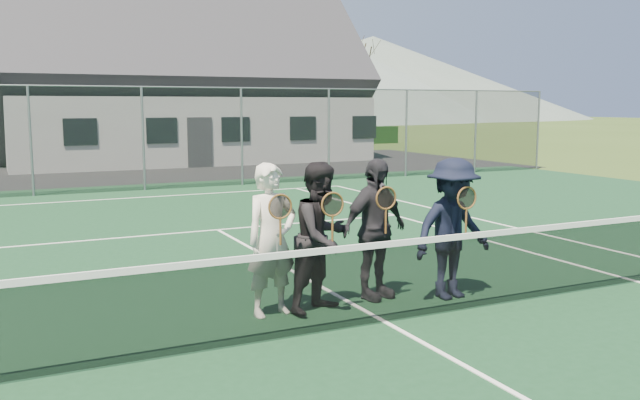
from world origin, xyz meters
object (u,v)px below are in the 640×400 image
object	(u,v)px
clubhouse	(184,71)
player_b	(322,237)
player_d	(452,229)
player_c	(375,229)
player_a	(272,240)
tennis_net	(386,278)

from	to	relation	value
clubhouse	player_b	xyz separation A→B (m)	(-4.44, -23.26, -3.07)
player_d	player_c	bearing A→B (deg)	155.16
player_b	player_a	bearing A→B (deg)	170.32
clubhouse	player_b	size ratio (longest dim) A/B	8.67
clubhouse	player_a	distance (m)	23.90
clubhouse	player_c	xyz separation A→B (m)	(-3.61, -23.07, -3.07)
player_a	player_c	world-z (taller)	same
player_c	player_d	world-z (taller)	same
clubhouse	player_b	bearing A→B (deg)	-100.82
player_c	player_a	bearing A→B (deg)	-176.75
tennis_net	player_c	xyz separation A→B (m)	(0.39, 0.92, 0.38)
clubhouse	player_c	size ratio (longest dim) A/B	8.67
player_b	player_d	distance (m)	1.75
player_c	player_d	distance (m)	0.99
tennis_net	player_c	world-z (taller)	player_c
player_a	player_c	xyz separation A→B (m)	(1.44, 0.08, -0.00)
player_b	player_c	distance (m)	0.85
clubhouse	player_a	world-z (taller)	clubhouse
player_a	player_c	bearing A→B (deg)	3.25
player_d	player_b	bearing A→B (deg)	172.36
clubhouse	player_d	world-z (taller)	clubhouse
tennis_net	player_c	size ratio (longest dim) A/B	6.49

